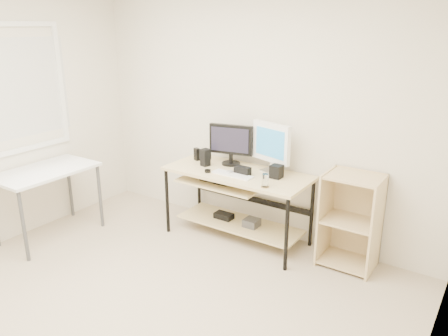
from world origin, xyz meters
TOP-DOWN VIEW (x-y plane):
  - room at (-0.14, 0.04)m, footprint 4.01×4.01m
  - desk at (-0.03, 1.66)m, footprint 1.50×0.65m
  - side_table at (-1.68, 0.60)m, footprint 0.60×1.00m
  - shelf_unit at (1.15, 1.82)m, footprint 0.50×0.40m
  - black_monitor at (-0.19, 1.82)m, footprint 0.47×0.20m
  - white_imac at (0.27, 1.84)m, footprint 0.46×0.17m
  - keyboard at (0.02, 1.53)m, footprint 0.44×0.13m
  - mouse at (-0.03, 1.55)m, footprint 0.09×0.11m
  - center_speaker at (0.09, 1.60)m, footprint 0.17×0.08m
  - speaker_left at (-0.38, 1.63)m, footprint 0.11×0.11m
  - speaker_right at (0.42, 1.71)m, footprint 0.11×0.11m
  - audio_controller at (-0.58, 1.74)m, footprint 0.08×0.07m
  - volume_puck at (-0.24, 1.47)m, footprint 0.08×0.08m
  - smartphone at (0.12, 1.55)m, footprint 0.11×0.15m
  - coaster at (0.45, 1.42)m, footprint 0.09×0.09m
  - drinking_glass at (0.45, 1.42)m, footprint 0.07×0.07m

SIDE VIEW (x-z plane):
  - shelf_unit at x=1.15m, z-range 0.00..0.90m
  - desk at x=-0.03m, z-range 0.16..0.91m
  - side_table at x=-1.68m, z-range 0.30..1.05m
  - coaster at x=0.45m, z-range 0.75..0.76m
  - smartphone at x=0.12m, z-range 0.75..0.76m
  - keyboard at x=0.02m, z-range 0.75..0.77m
  - volume_puck at x=-0.24m, z-range 0.75..0.78m
  - mouse at x=-0.03m, z-range 0.75..0.78m
  - center_speaker at x=0.09m, z-range 0.75..0.83m
  - speaker_right at x=0.42m, z-range 0.75..0.88m
  - drinking_glass at x=0.45m, z-range 0.76..0.88m
  - audio_controller at x=-0.58m, z-range 0.75..0.89m
  - speaker_left at x=-0.38m, z-range 0.75..0.94m
  - black_monitor at x=-0.19m, z-range 0.78..1.21m
  - white_imac at x=0.27m, z-range 0.79..1.29m
  - room at x=-0.14m, z-range 0.01..2.63m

